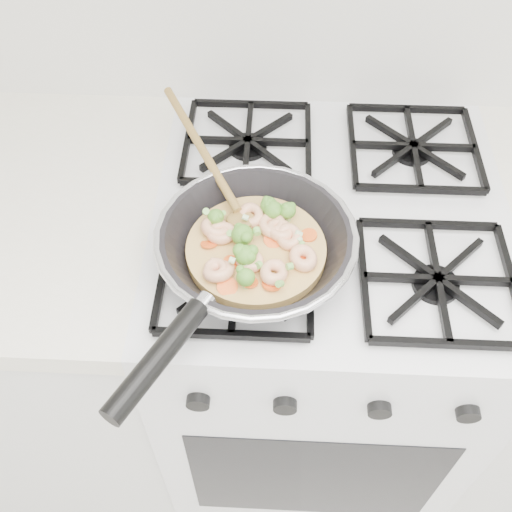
{
  "coord_description": "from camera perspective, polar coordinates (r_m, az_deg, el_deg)",
  "views": [
    {
      "loc": [
        -0.1,
        1.02,
        1.62
      ],
      "look_at": [
        -0.12,
        1.57,
        0.93
      ],
      "focal_mm": 41.28,
      "sensor_mm": 36.0,
      "label": 1
    }
  ],
  "objects": [
    {
      "name": "stove",
      "position": [
        1.35,
        5.49,
        -8.54
      ],
      "size": [
        0.6,
        0.6,
        0.92
      ],
      "color": "white",
      "rests_on": "ground"
    },
    {
      "name": "skillet",
      "position": [
        0.86,
        -0.25,
        0.99
      ],
      "size": [
        0.32,
        0.6,
        0.09
      ],
      "rotation": [
        0.0,
        0.0,
        -0.24
      ],
      "color": "black",
      "rests_on": "stove"
    }
  ]
}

